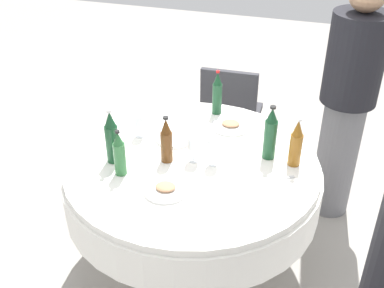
{
  "coord_description": "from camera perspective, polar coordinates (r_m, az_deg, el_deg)",
  "views": [
    {
      "loc": [
        0.64,
        -2.02,
        2.16
      ],
      "look_at": [
        0.0,
        0.0,
        0.84
      ],
      "focal_mm": 44.7,
      "sensor_mm": 36.0,
      "label": 1
    }
  ],
  "objects": [
    {
      "name": "bottle_green_east",
      "position": [
        2.41,
        -8.65,
        -1.21
      ],
      "size": [
        0.06,
        0.06,
        0.25
      ],
      "color": "#2D6B38",
      "rests_on": "dining_table"
    },
    {
      "name": "ground_plane",
      "position": [
        3.03,
        0.0,
        -13.64
      ],
      "size": [
        10.0,
        10.0,
        0.0
      ],
      "primitive_type": "plane",
      "color": "gray"
    },
    {
      "name": "plate_near",
      "position": [
        2.73,
        -2.07,
        0.71
      ],
      "size": [
        0.22,
        0.22,
        0.02
      ],
      "color": "white",
      "rests_on": "dining_table"
    },
    {
      "name": "dining_table",
      "position": [
        2.64,
        0.0,
        -4.61
      ],
      "size": [
        1.39,
        1.39,
        0.74
      ],
      "color": "white",
      "rests_on": "ground_plane"
    },
    {
      "name": "chair_outer",
      "position": [
        3.52,
        4.62,
        4.03
      ],
      "size": [
        0.41,
        0.41,
        0.87
      ],
      "rotation": [
        0.0,
        0.0,
        0.03
      ],
      "color": "#2D2D33",
      "rests_on": "ground_plane"
    },
    {
      "name": "bottle_dark_green_north",
      "position": [
        2.95,
        3.02,
        6.0
      ],
      "size": [
        0.06,
        0.06,
        0.29
      ],
      "color": "#194728",
      "rests_on": "dining_table"
    },
    {
      "name": "fork_west",
      "position": [
        2.45,
        10.16,
        -4.1
      ],
      "size": [
        0.16,
        0.1,
        0.0
      ],
      "primitive_type": "cube",
      "rotation": [
        0.0,
        0.0,
        3.65
      ],
      "color": "silver",
      "rests_on": "dining_table"
    },
    {
      "name": "fork_east",
      "position": [
        2.92,
        -7.06,
        2.6
      ],
      "size": [
        0.18,
        0.06,
        0.0
      ],
      "primitive_type": "cube",
      "rotation": [
        0.0,
        0.0,
        3.4
      ],
      "color": "silver",
      "rests_on": "dining_table"
    },
    {
      "name": "person_west",
      "position": [
        3.11,
        18.04,
        4.9
      ],
      "size": [
        0.34,
        0.34,
        1.59
      ],
      "rotation": [
        0.0,
        0.0,
        -0.77
      ],
      "color": "slate",
      "rests_on": "ground_plane"
    },
    {
      "name": "bottle_brown_front",
      "position": [
        2.49,
        -3.07,
        0.37
      ],
      "size": [
        0.06,
        0.06,
        0.27
      ],
      "color": "#593314",
      "rests_on": "dining_table"
    },
    {
      "name": "bottle_dark_green_right",
      "position": [
        2.51,
        -9.56,
        0.72
      ],
      "size": [
        0.07,
        0.07,
        0.31
      ],
      "color": "#194728",
      "rests_on": "dining_table"
    },
    {
      "name": "plate_inner",
      "position": [
        2.86,
        4.64,
        2.23
      ],
      "size": [
        0.23,
        0.23,
        0.04
      ],
      "color": "white",
      "rests_on": "dining_table"
    },
    {
      "name": "plate_far",
      "position": [
        2.33,
        -3.17,
        -5.38
      ],
      "size": [
        0.22,
        0.22,
        0.04
      ],
      "color": "white",
      "rests_on": "dining_table"
    },
    {
      "name": "wine_glass_outer",
      "position": [
        2.47,
        2.62,
        -0.26
      ],
      "size": [
        0.06,
        0.06,
        0.15
      ],
      "color": "white",
      "rests_on": "dining_table"
    },
    {
      "name": "bottle_dark_green_west",
      "position": [
        2.53,
        9.34,
        1.17
      ],
      "size": [
        0.07,
        0.07,
        0.31
      ],
      "color": "#194728",
      "rests_on": "dining_table"
    },
    {
      "name": "bottle_amber_outer",
      "position": [
        2.51,
        12.3,
        0.02
      ],
      "size": [
        0.07,
        0.07,
        0.27
      ],
      "color": "#8C5619",
      "rests_on": "dining_table"
    },
    {
      "name": "wine_glass_east",
      "position": [
        2.49,
        0.19,
        -0.04
      ],
      "size": [
        0.07,
        0.07,
        0.14
      ],
      "color": "white",
      "rests_on": "dining_table"
    },
    {
      "name": "knife_right",
      "position": [
        2.74,
        9.52,
        0.23
      ],
      "size": [
        0.06,
        0.18,
        0.0
      ],
      "primitive_type": "cube",
      "rotation": [
        0.0,
        0.0,
        4.45
      ],
      "color": "silver",
      "rests_on": "dining_table"
    },
    {
      "name": "wine_glass_north",
      "position": [
        2.74,
        -6.3,
        2.61
      ],
      "size": [
        0.06,
        0.06,
        0.13
      ],
      "color": "white",
      "rests_on": "dining_table"
    }
  ]
}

